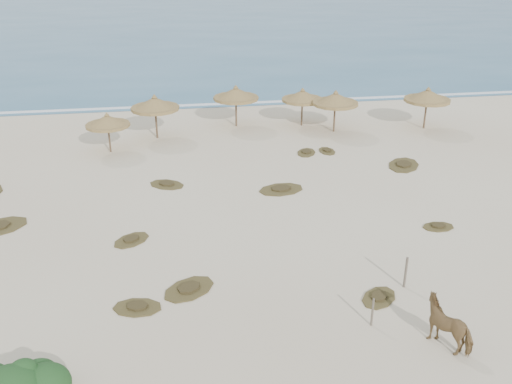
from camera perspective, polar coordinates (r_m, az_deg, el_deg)
ground at (r=24.25m, az=-2.14°, el=-7.86°), size 160.00×160.00×0.00m
ocean at (r=96.31m, az=-7.66°, el=16.38°), size 200.00×100.00×0.01m
foam_line at (r=48.23m, az=-5.84°, el=8.65°), size 70.00×0.60×0.01m
palapa_1 at (r=37.85m, az=-14.64°, el=6.85°), size 3.37×3.37×2.65m
palapa_2 at (r=39.86m, az=-10.08°, el=8.65°), size 3.81×3.81×3.10m
palapa_3 at (r=41.88m, az=-2.03°, el=9.75°), size 3.64×3.64×3.09m
palapa_4 at (r=42.19m, az=4.67°, el=9.53°), size 3.82×3.82×2.85m
palapa_5 at (r=40.99m, az=7.95°, el=9.16°), size 3.87×3.87×3.04m
palapa_6 at (r=43.12m, az=16.78°, el=9.17°), size 3.48×3.48×3.09m
horse at (r=20.95m, az=18.82°, el=-12.41°), size 1.85×2.11×1.65m
fence_post_near at (r=23.60m, az=14.74°, el=-7.78°), size 0.11×0.11×1.37m
fence_post_far at (r=21.27m, az=11.56°, el=-11.69°), size 0.10×0.10×1.15m
scrub_2 at (r=27.05m, az=-12.36°, el=-4.69°), size 2.15×2.11×0.16m
scrub_3 at (r=31.62m, az=2.53°, el=0.29°), size 2.85×2.16×0.16m
scrub_4 at (r=28.96m, az=17.76°, el=-3.30°), size 1.60×1.08×0.16m
scrub_5 at (r=36.13m, az=14.54°, el=2.65°), size 2.99×3.25×0.16m
scrub_7 at (r=37.17m, az=5.05°, el=3.97°), size 1.76×2.07×0.16m
scrub_9 at (r=23.16m, az=-6.72°, el=-9.58°), size 2.70×2.54×0.16m
scrub_10 at (r=37.59m, az=7.11°, el=4.11°), size 1.12×1.63×0.16m
scrub_11 at (r=22.45m, az=-11.78°, el=-11.20°), size 2.06×1.53×0.16m
scrub_12 at (r=23.02m, az=12.19°, el=-10.26°), size 2.06×2.04×0.16m
scrub_13 at (r=32.60m, az=-8.91°, el=0.77°), size 2.47×2.22×0.16m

